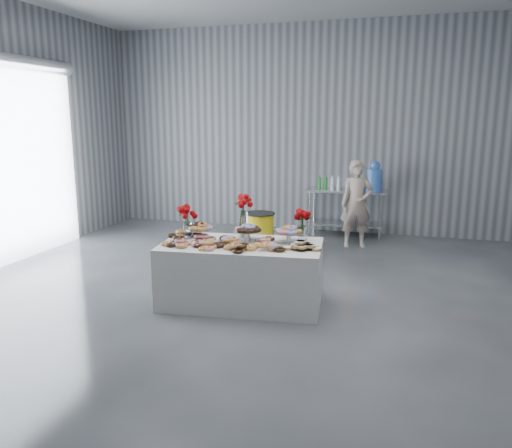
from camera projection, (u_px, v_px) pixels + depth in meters
The scene contains 16 objects.
ground at pixel (233, 308), 5.96m from camera, with size 9.00×9.00×0.00m, color #36383D.
room_walls at pixel (209, 79), 5.55m from camera, with size 8.04×9.04×4.02m.
display_table at pixel (242, 274), 6.03m from camera, with size 1.90×1.00×0.75m, color white.
prep_table at pixel (346, 204), 9.44m from camera, with size 1.50×0.60×0.90m.
donut_mounds at pixel (240, 241), 5.90m from camera, with size 1.80×0.80×0.09m, color #CE7C4B, non-canonical shape.
cake_stand_left at pixel (200, 228), 6.16m from camera, with size 0.36×0.36×0.17m.
cake_stand_mid at pixel (248, 230), 6.06m from camera, with size 0.36×0.36×0.17m.
cake_stand_right at pixel (289, 231), 5.97m from camera, with size 0.36×0.36×0.17m.
danish_pile at pixel (303, 245), 5.67m from camera, with size 0.48×0.48×0.11m, color white, non-canonical shape.
bouquet_left at pixel (187, 213), 6.26m from camera, with size 0.26×0.26×0.42m.
bouquet_right at pixel (303, 217), 6.06m from camera, with size 0.26×0.26×0.42m.
bouquet_center at pixel (243, 207), 6.22m from camera, with size 0.26×0.26×0.57m.
water_jug at pixel (374, 177), 9.19m from camera, with size 0.28×0.28×0.55m.
drink_bottles at pixel (329, 182), 9.35m from camera, with size 0.54×0.08×0.27m, color #268C33, non-canonical shape.
person at pixel (357, 204), 8.64m from camera, with size 0.55×0.36×1.52m, color #CC8C93.
trash_barrel at pixel (259, 232), 8.40m from camera, with size 0.52×0.52×0.67m.
Camera 1 is at (1.85, -5.31, 2.22)m, focal length 35.00 mm.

